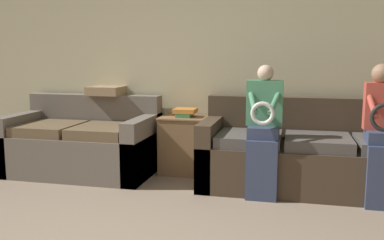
{
  "coord_description": "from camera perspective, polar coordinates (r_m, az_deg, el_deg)",
  "views": [
    {
      "loc": [
        1.14,
        -2.05,
        1.33
      ],
      "look_at": [
        0.26,
        1.67,
        0.75
      ],
      "focal_mm": 40.0,
      "sensor_mm": 36.0,
      "label": 1
    }
  ],
  "objects": [
    {
      "name": "side_shelf",
      "position": [
        4.85,
        -1.07,
        -3.25
      ],
      "size": [
        0.53,
        0.42,
        0.65
      ],
      "color": "olive",
      "rests_on": "ground_plane"
    },
    {
      "name": "child_right_seated",
      "position": [
        4.09,
        23.82,
        -0.93
      ],
      "size": [
        0.27,
        0.38,
        1.26
      ],
      "color": "#384260",
      "rests_on": "ground_plane"
    },
    {
      "name": "book_stack",
      "position": [
        4.79,
        -0.92,
        1.05
      ],
      "size": [
        0.24,
        0.23,
        0.09
      ],
      "color": "#3D8451",
      "rests_on": "side_shelf"
    },
    {
      "name": "throw_pillow",
      "position": [
        5.17,
        -11.27,
        3.87
      ],
      "size": [
        0.39,
        0.39,
        0.1
      ],
      "color": "#A38460",
      "rests_on": "couch_side"
    },
    {
      "name": "child_left_seated",
      "position": [
        4.03,
        9.51,
        -0.9
      ],
      "size": [
        0.34,
        0.37,
        1.24
      ],
      "color": "#384260",
      "rests_on": "ground_plane"
    },
    {
      "name": "wall_back",
      "position": [
        4.99,
        0.11,
        8.01
      ],
      "size": [
        7.63,
        0.06,
        2.55
      ],
      "color": "beige",
      "rests_on": "ground_plane"
    },
    {
      "name": "couch_side",
      "position": [
        5.04,
        -14.32,
        -3.17
      ],
      "size": [
        1.63,
        0.93,
        0.86
      ],
      "color": "#70665B",
      "rests_on": "ground_plane"
    },
    {
      "name": "couch_main",
      "position": [
        4.46,
        16.26,
        -4.7
      ],
      "size": [
        2.29,
        0.89,
        0.89
      ],
      "color": "#473828",
      "rests_on": "ground_plane"
    }
  ]
}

